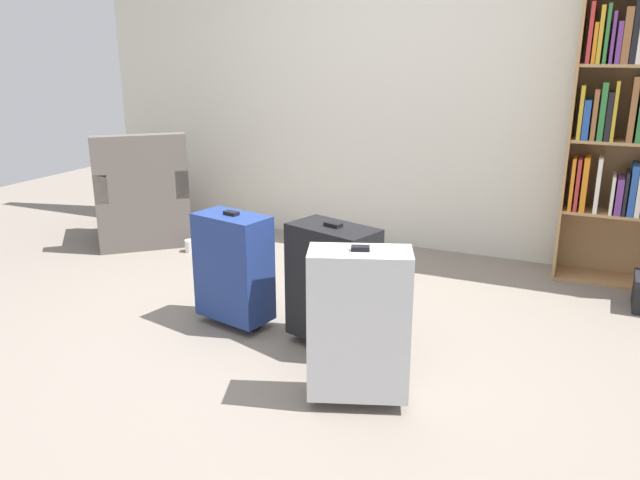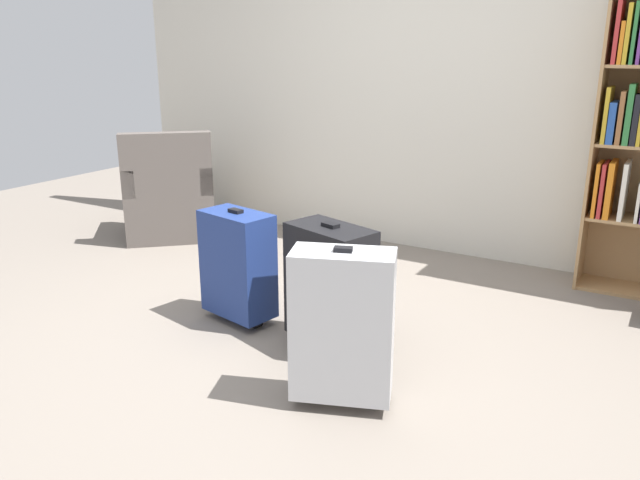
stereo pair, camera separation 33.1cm
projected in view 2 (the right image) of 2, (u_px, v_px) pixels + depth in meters
The scene contains 7 objects.
ground_plane at pixel (300, 347), 3.32m from camera, with size 9.81×9.81×0.00m, color slate.
back_wall at pixel (443, 80), 4.59m from camera, with size 5.60×0.10×2.60m, color beige.
armchair at pixel (170, 199), 5.22m from camera, with size 0.99×0.99×0.90m.
mug at pixel (213, 242), 4.96m from camera, with size 0.12×0.08×0.10m.
suitcase_black at pixel (330, 284), 3.23m from camera, with size 0.51×0.37×0.68m.
suitcase_navy_blue at pixel (238, 264), 3.55m from camera, with size 0.46×0.31×0.67m.
suitcase_silver at pixel (342, 325), 2.69m from camera, with size 0.49×0.35×0.74m.
Camera 2 is at (1.61, -2.54, 1.53)m, focal length 35.08 mm.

